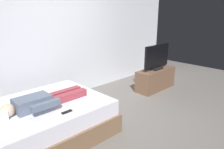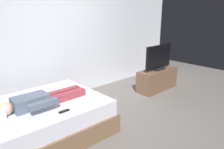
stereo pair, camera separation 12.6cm
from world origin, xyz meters
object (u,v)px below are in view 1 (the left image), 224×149
bed (39,122)px  remote (67,112)px  tv_stand (155,79)px  tv (157,58)px  person (42,101)px

bed → remote: bearing=-69.9°
tv_stand → tv: tv is taller
tv_stand → person: bearing=-177.8°
tv_stand → tv: size_ratio=1.25×
bed → tv_stand: bed is taller
person → tv: 2.98m
person → remote: size_ratio=8.40×
bed → person: (0.03, -0.09, 0.36)m
remote → bed: bearing=110.1°
bed → tv_stand: size_ratio=1.84×
bed → remote: size_ratio=13.51×
bed → tv: tv is taller
tv → bed: bearing=-179.4°
person → tv_stand: (2.98, 0.12, -0.37)m
bed → tv: (3.01, 0.03, 0.52)m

